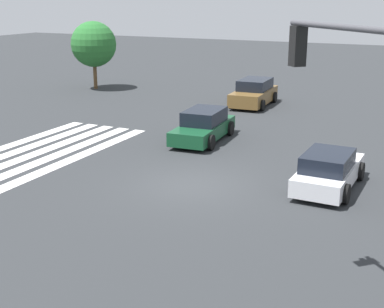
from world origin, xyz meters
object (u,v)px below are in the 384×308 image
at_px(car_3, 329,171).
at_px(car_4, 204,126).
at_px(car_1, 254,93).
at_px(tree_corner_b, 94,44).

distance_m(car_3, car_4, 7.69).
height_order(car_1, tree_corner_b, tree_corner_b).
bearing_deg(car_3, car_4, 60.14).
bearing_deg(car_1, car_4, 1.48).
xyz_separation_m(car_3, tree_corner_b, (-13.60, -19.50, 2.51)).
height_order(car_4, tree_corner_b, tree_corner_b).
relative_size(car_3, car_4, 0.92).
xyz_separation_m(car_1, tree_corner_b, (-0.79, -12.28, 2.40)).
distance_m(car_1, car_3, 14.71).
height_order(car_1, car_3, car_1).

